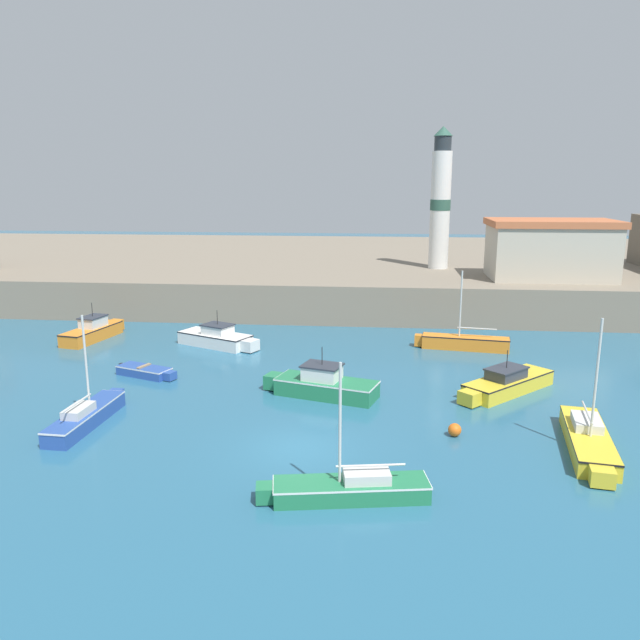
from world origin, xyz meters
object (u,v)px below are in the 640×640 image
Objects in this scene: motorboat_green_0 at (323,384)px; motorboat_white_7 at (217,338)px; mooring_buoy at (455,430)px; motorboat_yellow_8 at (507,383)px; motorboat_orange_1 at (93,331)px; sailboat_blue_6 at (86,415)px; dinghy_blue_2 at (146,371)px; harbor_shed_mid_row at (550,249)px; sailboat_green_5 at (349,488)px; lighthouse at (440,201)px; sailboat_orange_3 at (463,342)px; sailboat_yellow_4 at (588,439)px.

motorboat_white_7 is at bearing 131.09° from motorboat_green_0.
motorboat_yellow_8 is at bearing 61.08° from mooring_buoy.
sailboat_blue_6 reaches higher than motorboat_orange_1.
dinghy_blue_2 is 31.59m from harbor_shed_mid_row.
sailboat_green_5 reaches higher than motorboat_green_0.
dinghy_blue_2 is 17.12m from mooring_buoy.
motorboat_yellow_8 is (9.11, 1.37, -0.08)m from motorboat_green_0.
harbor_shed_mid_row is at bearing 35.12° from dinghy_blue_2.
motorboat_green_0 is 27.54m from lighthouse.
motorboat_orange_1 is 1.54× the size of dinghy_blue_2.
lighthouse is 1.25× the size of harbor_shed_mid_row.
sailboat_orange_3 is 22.80m from sailboat_blue_6.
motorboat_orange_1 is 29.69m from lighthouse.
sailboat_orange_3 is 20.42m from sailboat_green_5.
sailboat_blue_6 is at bearing -90.10° from dinghy_blue_2.
motorboat_green_0 is 10.73× the size of mooring_buoy.
mooring_buoy is at bearing -111.62° from harbor_shed_mid_row.
sailboat_orange_3 is 14.01m from harbor_shed_mid_row.
sailboat_blue_6 is at bearing -162.23° from motorboat_yellow_8.
sailboat_orange_3 is at bearing 21.98° from dinghy_blue_2.
sailboat_orange_3 is 0.50× the size of lighthouse.
harbor_shed_mid_row is (4.63, 25.39, 4.76)m from sailboat_yellow_4.
sailboat_green_5 is at bearing -107.66° from sailboat_orange_3.
dinghy_blue_2 is 0.68× the size of motorboat_yellow_8.
sailboat_yellow_4 is 20.91m from sailboat_blue_6.
motorboat_orange_1 is 26.64m from motorboat_yellow_8.
motorboat_white_7 is (-7.59, 8.70, -0.05)m from motorboat_green_0.
motorboat_green_0 is 18.84m from motorboat_orange_1.
dinghy_blue_2 is at bearing -127.31° from lighthouse.
sailboat_green_5 is (1.80, -10.04, -0.17)m from motorboat_green_0.
sailboat_blue_6 is at bearing -135.76° from harbor_shed_mid_row.
motorboat_orange_1 is at bearing 147.82° from mooring_buoy.
motorboat_orange_1 is 0.97× the size of sailboat_blue_6.
harbor_shed_mid_row reaches higher than motorboat_green_0.
sailboat_yellow_4 is at bearing -19.59° from dinghy_blue_2.
sailboat_orange_3 is at bearing -125.48° from harbor_shed_mid_row.
motorboat_white_7 is at bearing -5.50° from motorboat_orange_1.
motorboat_white_7 is at bearing 135.83° from mooring_buoy.
harbor_shed_mid_row is (7.65, 10.74, 4.74)m from sailboat_orange_3.
sailboat_blue_6 is 19.95m from motorboat_yellow_8.
mooring_buoy is (15.79, -6.62, -0.00)m from dinghy_blue_2.
harbor_shed_mid_row reaches higher than motorboat_yellow_8.
motorboat_orange_1 is 10.14× the size of mooring_buoy.
sailboat_green_5 is 12.85m from sailboat_blue_6.
sailboat_orange_3 is (24.25, -0.12, -0.11)m from motorboat_orange_1.
motorboat_green_0 is at bearing 100.16° from sailboat_green_5.
sailboat_green_5 reaches higher than motorboat_orange_1.
dinghy_blue_2 is at bearing 157.26° from mooring_buoy.
sailboat_blue_6 is 13.61m from motorboat_white_7.
dinghy_blue_2 is at bearing 133.64° from sailboat_green_5.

